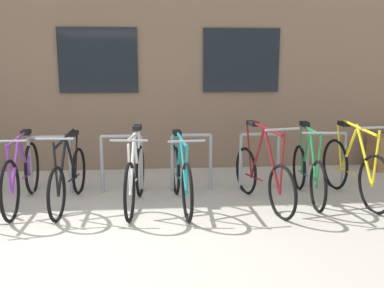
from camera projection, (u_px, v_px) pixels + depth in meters
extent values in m
plane|color=#B2ADA0|center=(61.00, 250.00, 4.16)|extent=(42.00, 42.00, 0.00)
cube|color=#7A604C|center=(118.00, 39.00, 10.52)|extent=(28.00, 7.55, 4.85)
cube|color=black|center=(98.00, 60.00, 6.91)|extent=(1.30, 0.04, 1.06)
cube|color=black|center=(241.00, 60.00, 7.10)|extent=(1.30, 0.04, 1.06)
cylinder|color=gray|center=(30.00, 166.00, 5.88)|extent=(0.05, 0.05, 0.82)
cylinder|color=gray|center=(70.00, 165.00, 5.92)|extent=(0.05, 0.05, 0.82)
cylinder|color=gray|center=(48.00, 137.00, 5.82)|extent=(0.56, 0.05, 0.05)
cylinder|color=gray|center=(102.00, 165.00, 5.96)|extent=(0.05, 0.05, 0.82)
cylinder|color=gray|center=(141.00, 164.00, 6.00)|extent=(0.05, 0.05, 0.82)
cylinder|color=gray|center=(121.00, 136.00, 5.90)|extent=(0.56, 0.05, 0.05)
cylinder|color=gray|center=(172.00, 163.00, 6.03)|extent=(0.05, 0.05, 0.82)
cylinder|color=gray|center=(211.00, 163.00, 6.08)|extent=(0.05, 0.05, 0.82)
cylinder|color=gray|center=(191.00, 135.00, 5.98)|extent=(0.56, 0.05, 0.05)
cylinder|color=gray|center=(241.00, 162.00, 6.11)|extent=(0.05, 0.05, 0.82)
cylinder|color=gray|center=(278.00, 161.00, 6.16)|extent=(0.05, 0.05, 0.82)
cylinder|color=gray|center=(260.00, 134.00, 6.06)|extent=(0.56, 0.05, 0.05)
cylinder|color=gray|center=(307.00, 161.00, 6.19)|extent=(0.05, 0.05, 0.82)
cylinder|color=gray|center=(344.00, 160.00, 6.23)|extent=(0.05, 0.05, 0.82)
cylinder|color=gray|center=(327.00, 133.00, 6.13)|extent=(0.56, 0.05, 0.05)
torus|color=black|center=(176.00, 170.00, 5.96)|extent=(0.10, 0.71, 0.71)
torus|color=black|center=(187.00, 192.00, 4.94)|extent=(0.10, 0.71, 0.71)
cylinder|color=teal|center=(184.00, 165.00, 5.17)|extent=(0.08, 0.51, 0.64)
cylinder|color=teal|center=(179.00, 159.00, 5.57)|extent=(0.07, 0.38, 0.60)
cylinder|color=teal|center=(181.00, 139.00, 5.28)|extent=(0.11, 0.83, 0.07)
cylinder|color=teal|center=(178.00, 176.00, 5.71)|extent=(0.07, 0.53, 0.07)
cylinder|color=teal|center=(176.00, 153.00, 5.83)|extent=(0.04, 0.20, 0.54)
cylinder|color=teal|center=(187.00, 168.00, 4.91)|extent=(0.03, 0.08, 0.57)
cube|color=black|center=(177.00, 133.00, 5.68)|extent=(0.12, 0.21, 0.06)
cylinder|color=gray|center=(186.00, 141.00, 4.87)|extent=(0.44, 0.06, 0.03)
torus|color=black|center=(79.00, 171.00, 5.98)|extent=(0.08, 0.67, 0.67)
torus|color=black|center=(57.00, 194.00, 4.93)|extent=(0.08, 0.67, 0.67)
cylinder|color=black|center=(62.00, 164.00, 5.16)|extent=(0.07, 0.51, 0.69)
cylinder|color=black|center=(71.00, 160.00, 5.58)|extent=(0.06, 0.39, 0.61)
cylinder|color=black|center=(65.00, 138.00, 5.28)|extent=(0.09, 0.84, 0.11)
cylinder|color=black|center=(74.00, 178.00, 5.72)|extent=(0.06, 0.54, 0.07)
cylinder|color=black|center=(76.00, 154.00, 5.84)|extent=(0.04, 0.20, 0.56)
cylinder|color=black|center=(56.00, 168.00, 4.90)|extent=(0.03, 0.08, 0.63)
cube|color=black|center=(73.00, 133.00, 5.69)|extent=(0.11, 0.21, 0.06)
cylinder|color=gray|center=(55.00, 139.00, 4.85)|extent=(0.44, 0.05, 0.03)
torus|color=black|center=(299.00, 167.00, 6.19)|extent=(0.09, 0.66, 0.66)
torus|color=black|center=(318.00, 186.00, 5.24)|extent=(0.09, 0.66, 0.66)
cylinder|color=#1E7238|center=(313.00, 158.00, 5.45)|extent=(0.07, 0.46, 0.71)
cylinder|color=#1E7238|center=(306.00, 152.00, 5.80)|extent=(0.06, 0.34, 0.71)
cylinder|color=#1E7238|center=(312.00, 130.00, 5.53)|extent=(0.10, 0.73, 0.04)
cylinder|color=#1E7238|center=(303.00, 173.00, 5.95)|extent=(0.06, 0.48, 0.07)
cylinder|color=#1E7238|center=(302.00, 147.00, 6.04)|extent=(0.04, 0.20, 0.65)
cylinder|color=#1E7238|center=(319.00, 161.00, 5.21)|extent=(0.03, 0.08, 0.64)
cube|color=black|center=(305.00, 124.00, 5.88)|extent=(0.12, 0.21, 0.06)
cylinder|color=gray|center=(320.00, 133.00, 5.16)|extent=(0.44, 0.06, 0.03)
torus|color=black|center=(246.00, 171.00, 5.97)|extent=(0.18, 0.67, 0.68)
torus|color=black|center=(282.00, 192.00, 4.98)|extent=(0.18, 0.67, 0.68)
cylinder|color=maroon|center=(272.00, 159.00, 5.19)|extent=(0.14, 0.50, 0.79)
cylinder|color=maroon|center=(257.00, 154.00, 5.58)|extent=(0.11, 0.38, 0.74)
cylinder|color=maroon|center=(266.00, 128.00, 5.28)|extent=(0.21, 0.81, 0.08)
cylinder|color=maroon|center=(254.00, 177.00, 5.73)|extent=(0.13, 0.52, 0.07)
cylinder|color=maroon|center=(249.00, 149.00, 5.82)|extent=(0.07, 0.20, 0.69)
cylinder|color=maroon|center=(282.00, 162.00, 4.94)|extent=(0.04, 0.08, 0.72)
cube|color=black|center=(253.00, 123.00, 5.66)|extent=(0.14, 0.22, 0.06)
cylinder|color=gray|center=(283.00, 129.00, 4.88)|extent=(0.44, 0.12, 0.03)
torus|color=black|center=(335.00, 164.00, 6.20)|extent=(0.09, 0.75, 0.75)
torus|color=black|center=(375.00, 184.00, 5.18)|extent=(0.09, 0.75, 0.75)
cylinder|color=yellow|center=(364.00, 155.00, 5.40)|extent=(0.07, 0.50, 0.75)
cylinder|color=yellow|center=(348.00, 151.00, 5.80)|extent=(0.06, 0.38, 0.67)
cylinder|color=yellow|center=(359.00, 128.00, 5.50)|extent=(0.09, 0.82, 0.11)
cylinder|color=yellow|center=(343.00, 170.00, 5.95)|extent=(0.06, 0.53, 0.08)
cylinder|color=yellow|center=(339.00, 146.00, 6.05)|extent=(0.04, 0.20, 0.61)
cylinder|color=yellow|center=(376.00, 157.00, 5.14)|extent=(0.03, 0.08, 0.68)
cube|color=black|center=(344.00, 124.00, 5.90)|extent=(0.11, 0.21, 0.06)
cylinder|color=gray|center=(378.00, 128.00, 5.10)|extent=(0.44, 0.05, 0.03)
torus|color=black|center=(32.00, 168.00, 5.98)|extent=(0.08, 0.75, 0.75)
torus|color=black|center=(10.00, 191.00, 4.92)|extent=(0.08, 0.75, 0.75)
cylinder|color=#722D99|center=(15.00, 164.00, 5.16)|extent=(0.07, 0.52, 0.63)
cylinder|color=#722D99|center=(24.00, 158.00, 5.58)|extent=(0.06, 0.40, 0.59)
cylinder|color=#722D99|center=(17.00, 139.00, 5.28)|extent=(0.08, 0.86, 0.07)
cylinder|color=#722D99|center=(27.00, 175.00, 5.72)|extent=(0.05, 0.55, 0.08)
cylinder|color=#722D99|center=(29.00, 152.00, 5.84)|extent=(0.04, 0.20, 0.53)
cylinder|color=#722D99|center=(9.00, 167.00, 4.89)|extent=(0.03, 0.08, 0.56)
cube|color=black|center=(26.00, 132.00, 5.70)|extent=(0.11, 0.21, 0.06)
cylinder|color=gray|center=(7.00, 141.00, 4.86)|extent=(0.44, 0.05, 0.03)
torus|color=black|center=(140.00, 171.00, 5.87)|extent=(0.10, 0.72, 0.72)
torus|color=black|center=(130.00, 192.00, 4.92)|extent=(0.10, 0.72, 0.72)
cylinder|color=silver|center=(132.00, 165.00, 5.13)|extent=(0.08, 0.46, 0.65)
cylinder|color=silver|center=(136.00, 157.00, 5.49)|extent=(0.06, 0.34, 0.68)
cylinder|color=silver|center=(133.00, 136.00, 5.22)|extent=(0.10, 0.74, 0.07)
cylinder|color=silver|center=(138.00, 177.00, 5.64)|extent=(0.07, 0.48, 0.07)
cylinder|color=silver|center=(139.00, 151.00, 5.72)|extent=(0.04, 0.20, 0.62)
cylinder|color=silver|center=(129.00, 168.00, 4.89)|extent=(0.03, 0.08, 0.58)
cube|color=black|center=(137.00, 128.00, 5.57)|extent=(0.12, 0.21, 0.06)
cylinder|color=gray|center=(129.00, 141.00, 4.86)|extent=(0.44, 0.06, 0.03)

